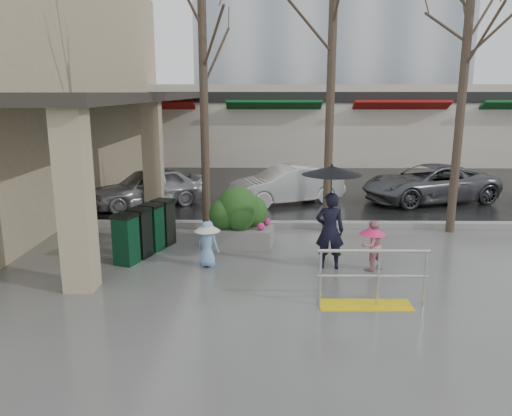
{
  "coord_description": "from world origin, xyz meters",
  "views": [
    {
      "loc": [
        -0.49,
        -9.31,
        3.63
      ],
      "look_at": [
        -0.64,
        0.7,
        1.3
      ],
      "focal_mm": 35.0,
      "sensor_mm": 36.0,
      "label": 1
    }
  ],
  "objects_px": {
    "tree_west": "(202,32)",
    "woman": "(331,206)",
    "planter": "(238,218)",
    "tree_mideast": "(467,41)",
    "handrail": "(370,285)",
    "tree_midwest": "(333,25)",
    "car_a": "(148,187)",
    "news_boxes": "(146,230)",
    "child_blue": "(207,239)",
    "car_b": "(286,185)",
    "child_pink": "(372,242)",
    "car_c": "(429,183)"
  },
  "relations": [
    {
      "from": "tree_west",
      "to": "woman",
      "type": "distance_m",
      "value": 5.54
    },
    {
      "from": "tree_west",
      "to": "planter",
      "type": "xyz_separation_m",
      "value": [
        0.92,
        -1.3,
        -4.39
      ]
    },
    {
      "from": "tree_west",
      "to": "tree_mideast",
      "type": "distance_m",
      "value": 6.5
    },
    {
      "from": "handrail",
      "to": "tree_midwest",
      "type": "relative_size",
      "value": 0.27
    },
    {
      "from": "car_a",
      "to": "news_boxes",
      "type": "bearing_deg",
      "value": -19.26
    },
    {
      "from": "tree_west",
      "to": "child_blue",
      "type": "relative_size",
      "value": 6.73
    },
    {
      "from": "car_b",
      "to": "woman",
      "type": "bearing_deg",
      "value": -17.42
    },
    {
      "from": "woman",
      "to": "planter",
      "type": "height_order",
      "value": "woman"
    },
    {
      "from": "handrail",
      "to": "car_b",
      "type": "bearing_deg",
      "value": 97.47
    },
    {
      "from": "handrail",
      "to": "child_blue",
      "type": "height_order",
      "value": "handrail"
    },
    {
      "from": "tree_west",
      "to": "news_boxes",
      "type": "distance_m",
      "value": 5.07
    },
    {
      "from": "tree_mideast",
      "to": "car_b",
      "type": "relative_size",
      "value": 1.7
    },
    {
      "from": "tree_mideast",
      "to": "child_pink",
      "type": "bearing_deg",
      "value": -132.58
    },
    {
      "from": "car_c",
      "to": "news_boxes",
      "type": "bearing_deg",
      "value": -71.29
    },
    {
      "from": "car_a",
      "to": "child_blue",
      "type": "bearing_deg",
      "value": -7.44
    },
    {
      "from": "tree_mideast",
      "to": "news_boxes",
      "type": "relative_size",
      "value": 3.21
    },
    {
      "from": "woman",
      "to": "car_a",
      "type": "xyz_separation_m",
      "value": [
        -5.13,
        5.82,
        -0.72
      ]
    },
    {
      "from": "tree_midwest",
      "to": "car_a",
      "type": "bearing_deg",
      "value": 151.56
    },
    {
      "from": "car_b",
      "to": "tree_mideast",
      "type": "bearing_deg",
      "value": 27.66
    },
    {
      "from": "handrail",
      "to": "tree_mideast",
      "type": "bearing_deg",
      "value": 56.81
    },
    {
      "from": "child_blue",
      "to": "tree_mideast",
      "type": "bearing_deg",
      "value": -132.84
    },
    {
      "from": "woman",
      "to": "car_c",
      "type": "xyz_separation_m",
      "value": [
        4.21,
        6.62,
        -0.72
      ]
    },
    {
      "from": "woman",
      "to": "planter",
      "type": "relative_size",
      "value": 1.27
    },
    {
      "from": "tree_mideast",
      "to": "car_a",
      "type": "height_order",
      "value": "tree_mideast"
    },
    {
      "from": "handrail",
      "to": "planter",
      "type": "relative_size",
      "value": 1.09
    },
    {
      "from": "woman",
      "to": "tree_midwest",
      "type": "bearing_deg",
      "value": -91.84
    },
    {
      "from": "car_a",
      "to": "car_c",
      "type": "bearing_deg",
      "value": 63.47
    },
    {
      "from": "tree_mideast",
      "to": "planter",
      "type": "relative_size",
      "value": 3.71
    },
    {
      "from": "tree_west",
      "to": "woman",
      "type": "xyz_separation_m",
      "value": [
        2.9,
        -2.88,
        -3.74
      ]
    },
    {
      "from": "child_pink",
      "to": "child_blue",
      "type": "bearing_deg",
      "value": -32.64
    },
    {
      "from": "handrail",
      "to": "car_a",
      "type": "xyz_separation_m",
      "value": [
        -5.58,
        7.74,
        0.25
      ]
    },
    {
      "from": "tree_midwest",
      "to": "news_boxes",
      "type": "distance_m",
      "value": 6.69
    },
    {
      "from": "news_boxes",
      "to": "tree_mideast",
      "type": "bearing_deg",
      "value": 34.38
    },
    {
      "from": "news_boxes",
      "to": "car_c",
      "type": "height_order",
      "value": "car_c"
    },
    {
      "from": "car_a",
      "to": "car_b",
      "type": "height_order",
      "value": "same"
    },
    {
      "from": "tree_west",
      "to": "car_c",
      "type": "distance_m",
      "value": 9.18
    },
    {
      "from": "tree_mideast",
      "to": "planter",
      "type": "height_order",
      "value": "tree_mideast"
    },
    {
      "from": "tree_midwest",
      "to": "handrail",
      "type": "bearing_deg",
      "value": -88.09
    },
    {
      "from": "child_pink",
      "to": "handrail",
      "type": "bearing_deg",
      "value": 47.22
    },
    {
      "from": "tree_west",
      "to": "woman",
      "type": "height_order",
      "value": "tree_west"
    },
    {
      "from": "handrail",
      "to": "car_a",
      "type": "height_order",
      "value": "car_a"
    },
    {
      "from": "woman",
      "to": "news_boxes",
      "type": "xyz_separation_m",
      "value": [
        -4.07,
        0.92,
        -0.79
      ]
    },
    {
      "from": "child_pink",
      "to": "car_a",
      "type": "xyz_separation_m",
      "value": [
        -5.99,
        5.91,
        0.03
      ]
    },
    {
      "from": "child_blue",
      "to": "planter",
      "type": "xyz_separation_m",
      "value": [
        0.58,
        1.52,
        0.09
      ]
    },
    {
      "from": "tree_mideast",
      "to": "car_c",
      "type": "bearing_deg",
      "value": 80.73
    },
    {
      "from": "tree_west",
      "to": "car_a",
      "type": "bearing_deg",
      "value": 127.13
    },
    {
      "from": "handrail",
      "to": "tree_mideast",
      "type": "relative_size",
      "value": 0.29
    },
    {
      "from": "tree_west",
      "to": "child_pink",
      "type": "distance_m",
      "value": 6.57
    },
    {
      "from": "woman",
      "to": "child_blue",
      "type": "relative_size",
      "value": 2.2
    },
    {
      "from": "news_boxes",
      "to": "child_pink",
      "type": "bearing_deg",
      "value": 8.49
    }
  ]
}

